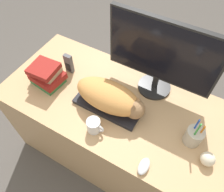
# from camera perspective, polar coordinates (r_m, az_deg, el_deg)

# --- Properties ---
(ground_plane) EXTENTS (12.00, 12.00, 0.00)m
(ground_plane) POSITION_cam_1_polar(r_m,az_deg,el_deg) (1.85, -5.22, -21.82)
(ground_plane) COLOR #4C4742
(desk) EXTENTS (1.40, 0.68, 0.71)m
(desk) POSITION_cam_1_polar(r_m,az_deg,el_deg) (1.62, 0.41, -8.51)
(desk) COLOR tan
(desk) RESTS_ON ground_plane
(keyboard) EXTENTS (0.40, 0.17, 0.02)m
(keyboard) POSITION_cam_1_polar(r_m,az_deg,el_deg) (1.29, -0.99, -2.27)
(keyboard) COLOR black
(keyboard) RESTS_ON desk
(cat) EXTENTS (0.42, 0.19, 0.15)m
(cat) POSITION_cam_1_polar(r_m,az_deg,el_deg) (1.21, -0.26, -0.33)
(cat) COLOR #D18C47
(cat) RESTS_ON keyboard
(monitor) EXTENTS (0.62, 0.20, 0.49)m
(monitor) POSITION_cam_1_polar(r_m,az_deg,el_deg) (1.21, 12.84, 10.33)
(monitor) COLOR black
(monitor) RESTS_ON desk
(computer_mouse) EXTENTS (0.05, 0.09, 0.03)m
(computer_mouse) POSITION_cam_1_polar(r_m,az_deg,el_deg) (1.13, 8.31, -17.70)
(computer_mouse) COLOR silver
(computer_mouse) RESTS_ON desk
(coffee_mug) EXTENTS (0.10, 0.08, 0.08)m
(coffee_mug) POSITION_cam_1_polar(r_m,az_deg,el_deg) (1.19, -4.83, -7.68)
(coffee_mug) COLOR silver
(coffee_mug) RESTS_ON desk
(pen_cup) EXTENTS (0.09, 0.09, 0.20)m
(pen_cup) POSITION_cam_1_polar(r_m,az_deg,el_deg) (1.21, 20.57, -9.76)
(pen_cup) COLOR #B2A893
(pen_cup) RESTS_ON desk
(baseball) EXTENTS (0.07, 0.07, 0.07)m
(baseball) POSITION_cam_1_polar(r_m,az_deg,el_deg) (1.20, 23.72, -14.83)
(baseball) COLOR beige
(baseball) RESTS_ON desk
(phone) EXTENTS (0.05, 0.03, 0.14)m
(phone) POSITION_cam_1_polar(r_m,az_deg,el_deg) (1.45, -11.21, 8.30)
(phone) COLOR #4C4C51
(phone) RESTS_ON desk
(book_stack) EXTENTS (0.21, 0.18, 0.15)m
(book_stack) POSITION_cam_1_polar(r_m,az_deg,el_deg) (1.42, -16.75, 5.45)
(book_stack) COLOR #2D6B38
(book_stack) RESTS_ON desk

